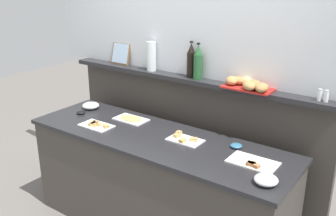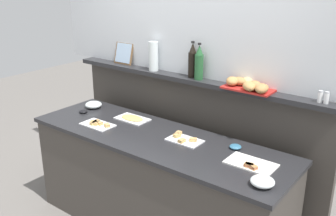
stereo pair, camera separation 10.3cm
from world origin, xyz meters
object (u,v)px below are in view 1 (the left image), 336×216
object	(u,v)px
glass_bowl_medium	(266,180)
condiment_bowl_teal	(236,146)
cold_cuts_platter	(131,119)
bread_basket	(249,84)
sandwich_platter_side	(96,125)
pepper_shaker	(326,96)
glass_bowl_large	(91,106)
wine_bottle_green	(198,63)
framed_picture	(121,53)
condiment_bowl_cream	(81,113)
wine_bottle_dark	(191,61)
salt_shaker	(320,95)
sandwich_platter_rear	(253,163)
sandwich_platter_front	(184,139)
water_carafe	(151,56)

from	to	relation	value
glass_bowl_medium	condiment_bowl_teal	distance (m)	0.55
cold_cuts_platter	bread_basket	bearing A→B (deg)	14.33
sandwich_platter_side	pepper_shaker	distance (m)	1.90
glass_bowl_large	wine_bottle_green	bearing A→B (deg)	15.15
wine_bottle_green	pepper_shaker	world-z (taller)	wine_bottle_green
glass_bowl_large	condiment_bowl_teal	distance (m)	1.58
pepper_shaker	framed_picture	world-z (taller)	framed_picture
condiment_bowl_cream	framed_picture	world-z (taller)	framed_picture
sandwich_platter_side	glass_bowl_medium	xyz separation A→B (m)	(1.60, -0.06, 0.02)
wine_bottle_dark	pepper_shaker	size ratio (longest dim) A/B	3.63
wine_bottle_dark	salt_shaker	bearing A→B (deg)	-1.47
condiment_bowl_teal	condiment_bowl_cream	world-z (taller)	condiment_bowl_teal
cold_cuts_platter	framed_picture	bearing A→B (deg)	140.18
sandwich_platter_rear	cold_cuts_platter	bearing A→B (deg)	173.32
framed_picture	condiment_bowl_teal	bearing A→B (deg)	-11.87
sandwich_platter_front	water_carafe	xyz separation A→B (m)	(-0.63, 0.39, 0.54)
salt_shaker	framed_picture	xyz separation A→B (m)	(-1.95, 0.04, 0.07)
sandwich_platter_side	salt_shaker	distance (m)	1.86
cold_cuts_platter	glass_bowl_medium	size ratio (longest dim) A/B	1.98
sandwich_platter_side	glass_bowl_medium	world-z (taller)	glass_bowl_medium
glass_bowl_large	condiment_bowl_cream	xyz separation A→B (m)	(0.03, -0.16, -0.02)
sandwich_platter_front	condiment_bowl_cream	world-z (taller)	sandwich_platter_front
wine_bottle_green	wine_bottle_dark	distance (m)	0.10
condiment_bowl_cream	wine_bottle_dark	size ratio (longest dim) A/B	0.26
sandwich_platter_front	sandwich_platter_side	size ratio (longest dim) A/B	0.95
sandwich_platter_front	condiment_bowl_cream	bearing A→B (deg)	-176.74
bread_basket	cold_cuts_platter	bearing A→B (deg)	-165.67
water_carafe	salt_shaker	bearing A→B (deg)	0.00
wine_bottle_dark	condiment_bowl_teal	bearing A→B (deg)	-25.71
glass_bowl_medium	wine_bottle_dark	world-z (taller)	wine_bottle_dark
sandwich_platter_front	wine_bottle_green	distance (m)	0.67
cold_cuts_platter	sandwich_platter_front	bearing A→B (deg)	-8.25
sandwich_platter_front	glass_bowl_medium	world-z (taller)	glass_bowl_medium
glass_bowl_medium	water_carafe	world-z (taller)	water_carafe
sandwich_platter_rear	framed_picture	distance (m)	1.81
condiment_bowl_teal	framed_picture	distance (m)	1.56
sandwich_platter_rear	water_carafe	bearing A→B (deg)	160.56
condiment_bowl_cream	wine_bottle_green	size ratio (longest dim) A/B	0.26
sandwich_platter_side	water_carafe	xyz separation A→B (m)	(0.17, 0.59, 0.54)
sandwich_platter_rear	water_carafe	world-z (taller)	water_carafe
condiment_bowl_cream	wine_bottle_dark	world-z (taller)	wine_bottle_dark
glass_bowl_large	condiment_bowl_cream	world-z (taller)	glass_bowl_large
bread_basket	sandwich_platter_rear	bearing A→B (deg)	-59.08
glass_bowl_large	glass_bowl_medium	world-z (taller)	glass_bowl_large
wine_bottle_green	framed_picture	size ratio (longest dim) A/B	1.40
sandwich_platter_side	condiment_bowl_cream	bearing A→B (deg)	158.72
glass_bowl_large	framed_picture	distance (m)	0.60
condiment_bowl_teal	wine_bottle_dark	xyz separation A→B (m)	(-0.61, 0.29, 0.54)
cold_cuts_platter	framed_picture	world-z (taller)	framed_picture
condiment_bowl_cream	wine_bottle_dark	xyz separation A→B (m)	(0.94, 0.48, 0.54)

